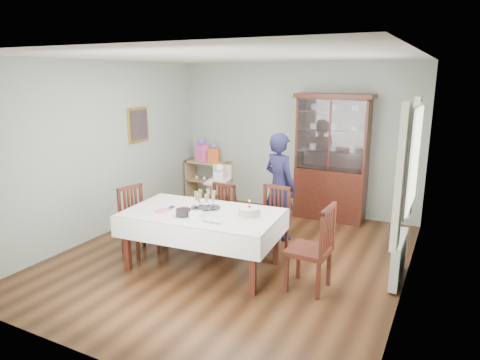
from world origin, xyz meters
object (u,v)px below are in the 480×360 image
Objects in this scene: chair_end_right at (310,264)px; gift_bag_pink at (202,151)px; high_chair at (220,200)px; birthday_cake at (249,212)px; chair_far_left at (219,227)px; chair_far_right at (271,235)px; sideboard at (208,180)px; chair_end_left at (140,234)px; woman at (280,186)px; champagne_tray at (205,204)px; china_cabinet at (332,156)px; gift_bag_orange at (214,153)px; dining_table at (203,239)px.

chair_end_right is 2.33× the size of gift_bag_pink.
high_chair reaches higher than birthday_cake.
chair_far_right reaches higher than chair_far_left.
chair_end_left is at bearing -79.41° from sideboard.
champagne_tray is (-0.52, -1.32, 0.01)m from woman.
woman is at bearing -109.76° from china_cabinet.
gift_bag_pink is at bearing -171.49° from sideboard.
high_chair is at bearing 0.49° from chair_end_left.
sideboard is 3.42m from birthday_cake.
dining_table is at bearing -62.38° from gift_bag_orange.
gift_bag_pink is at bearing 122.13° from dining_table.
dining_table is 5.26× the size of champagne_tray.
high_chair is at bearing 16.82° from woman.
chair_end_left is 1.76m from birthday_cake.
high_chair is at bearing 112.98° from champagne_tray.
chair_end_left is 2.19m from woman.
sideboard is 2.37m from chair_far_left.
high_chair is (-1.29, 0.82, 0.12)m from chair_far_right.
woman is 1.23m from high_chair.
chair_far_left is 1.20m from birthday_cake.
chair_far_right is 1.53m from high_chair.
woman is 1.42m from champagne_tray.
china_cabinet reaches higher than high_chair.
chair_end_right is 1.02× the size of high_chair.
birthday_cake is (1.67, 0.13, 0.53)m from chair_end_left.
china_cabinet reaches higher than birthday_cake.
china_cabinet is at bearing 28.06° from high_chair.
woman is 2.52m from gift_bag_pink.
high_chair is at bearing 112.18° from dining_table.
chair_end_left is at bearing -82.41° from gift_bag_orange.
birthday_cake is (-0.82, 0.06, 0.51)m from chair_end_right.
dining_table is 0.77m from birthday_cake.
sideboard is at bearing 172.37° from gift_bag_orange.
chair_end_right is at bearing -42.75° from gift_bag_orange.
chair_far_left reaches higher than sideboard.
gift_bag_orange is (-2.35, 0.00, -0.15)m from china_cabinet.
chair_end_right is at bearing 149.44° from woman.
chair_end_right reaches higher than birthday_cake.
high_chair is at bearing -55.27° from gift_bag_orange.
birthday_cake is at bearing -97.04° from china_cabinet.
chair_end_right is at bearing -2.67° from champagne_tray.
chair_end_left reaches higher than chair_far_left.
sideboard is 4.02m from chair_end_right.
birthday_cake is at bearing -51.81° from gift_bag_orange.
high_chair is (0.39, 1.62, 0.12)m from chair_end_left.
champagne_tray is at bearing 93.48° from woman.
chair_end_left is 2.82m from gift_bag_orange.
champagne_tray is 1.02× the size of gift_bag_orange.
champagne_tray is 2.92m from gift_bag_orange.
dining_table is 1.45m from chair_end_right.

